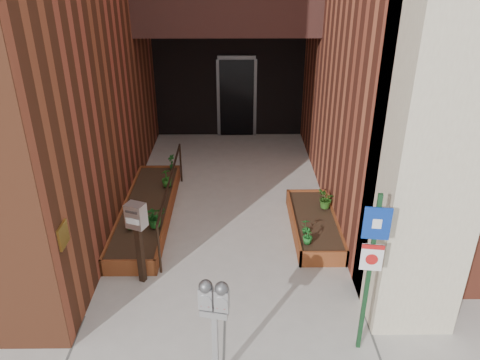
{
  "coord_description": "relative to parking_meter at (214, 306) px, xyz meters",
  "views": [
    {
      "loc": [
        0.17,
        -5.12,
        4.7
      ],
      "look_at": [
        0.23,
        1.8,
        1.26
      ],
      "focal_mm": 35.0,
      "sensor_mm": 36.0,
      "label": 1
    }
  ],
  "objects": [
    {
      "name": "ground",
      "position": [
        0.08,
        1.14,
        -1.17
      ],
      "size": [
        80.0,
        80.0,
        0.0
      ],
      "primitive_type": "plane",
      "color": "#9E9991",
      "rests_on": "ground"
    },
    {
      "name": "planter_left",
      "position": [
        -1.47,
        3.84,
        -1.03
      ],
      "size": [
        0.9,
        3.6,
        0.3
      ],
      "color": "maroon",
      "rests_on": "ground"
    },
    {
      "name": "planter_right",
      "position": [
        1.68,
        3.34,
        -1.03
      ],
      "size": [
        0.8,
        2.2,
        0.3
      ],
      "color": "maroon",
      "rests_on": "ground"
    },
    {
      "name": "handrail",
      "position": [
        -0.97,
        3.79,
        -0.42
      ],
      "size": [
        0.04,
        3.34,
        0.9
      ],
      "color": "black",
      "rests_on": "ground"
    },
    {
      "name": "parking_meter",
      "position": [
        0.0,
        0.0,
        0.0
      ],
      "size": [
        0.35,
        0.19,
        1.51
      ],
      "color": "#A1A0A3",
      "rests_on": "ground"
    },
    {
      "name": "sign_post",
      "position": [
        1.84,
        0.52,
        0.23
      ],
      "size": [
        0.31,
        0.09,
        2.27
      ],
      "color": "#153A1D",
      "rests_on": "ground"
    },
    {
      "name": "payment_dropbox",
      "position": [
        -1.22,
        1.93,
        -0.17
      ],
      "size": [
        0.33,
        0.29,
        1.38
      ],
      "color": "black",
      "rests_on": "ground"
    },
    {
      "name": "shrub_left_a",
      "position": [
        -1.17,
        3.06,
        -0.67
      ],
      "size": [
        0.49,
        0.49,
        0.4
      ],
      "primitive_type": "imported",
      "rotation": [
        0.0,
        0.0,
        0.55
      ],
      "color": "#195A1C",
      "rests_on": "planter_left"
    },
    {
      "name": "shrub_left_b",
      "position": [
        -1.62,
        2.98,
        -0.71
      ],
      "size": [
        0.25,
        0.25,
        0.32
      ],
      "primitive_type": "imported",
      "rotation": [
        0.0,
        0.0,
        2.33
      ],
      "color": "#235017",
      "rests_on": "planter_left"
    },
    {
      "name": "shrub_left_c",
      "position": [
        -1.17,
        4.61,
        -0.68
      ],
      "size": [
        0.3,
        0.3,
        0.38
      ],
      "primitive_type": "imported",
      "rotation": [
        0.0,
        0.0,
        3.71
      ],
      "color": "#21621C",
      "rests_on": "planter_left"
    },
    {
      "name": "shrub_left_d",
      "position": [
        -1.17,
        5.44,
        -0.69
      ],
      "size": [
        0.25,
        0.25,
        0.35
      ],
      "primitive_type": "imported",
      "rotation": [
        0.0,
        0.0,
        5.3
      ],
      "color": "#1B6021",
      "rests_on": "planter_left"
    },
    {
      "name": "shrub_right_a",
      "position": [
        1.43,
        2.5,
        -0.72
      ],
      "size": [
        0.2,
        0.2,
        0.29
      ],
      "primitive_type": "imported",
      "rotation": [
        0.0,
        0.0,
        1.35
      ],
      "color": "#1C6222",
      "rests_on": "planter_right"
    },
    {
      "name": "shrub_right_b",
      "position": [
        1.43,
        2.8,
        -0.72
      ],
      "size": [
        0.17,
        0.17,
        0.29
      ],
      "primitive_type": "imported",
      "rotation": [
        0.0,
        0.0,
        3.05
      ],
      "color": "#18561D",
      "rests_on": "planter_right"
    },
    {
      "name": "shrub_right_c",
      "position": [
        1.93,
        3.67,
        -0.68
      ],
      "size": [
        0.43,
        0.43,
        0.37
      ],
      "primitive_type": "imported",
      "rotation": [
        0.0,
        0.0,
        4.35
      ],
      "color": "#2C631C",
      "rests_on": "planter_right"
    }
  ]
}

